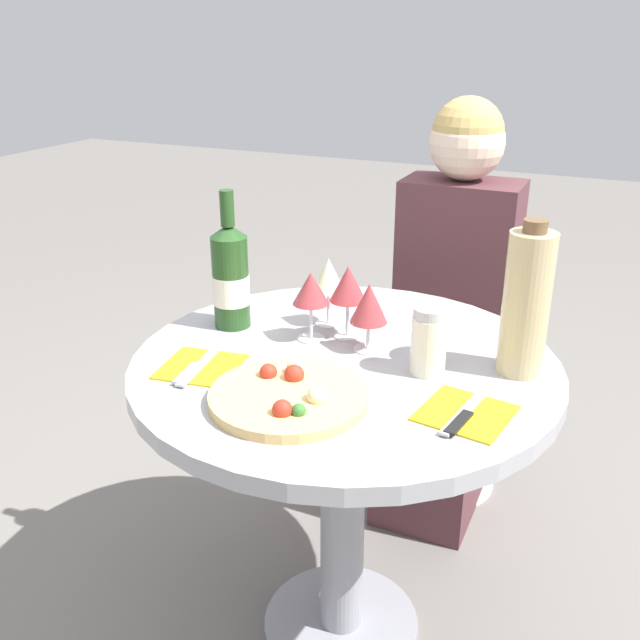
{
  "coord_description": "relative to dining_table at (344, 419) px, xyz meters",
  "views": [
    {
      "loc": [
        0.5,
        -1.22,
        1.37
      ],
      "look_at": [
        -0.03,
        -0.05,
        0.83
      ],
      "focal_mm": 40.0,
      "sensor_mm": 36.0,
      "label": 1
    }
  ],
  "objects": [
    {
      "name": "ground_plane",
      "position": [
        0.0,
        0.0,
        -0.59
      ],
      "size": [
        12.0,
        12.0,
        0.0
      ],
      "primitive_type": "plane",
      "color": "slate",
      "rests_on": "ground"
    },
    {
      "name": "dining_table",
      "position": [
        0.0,
        0.0,
        0.0
      ],
      "size": [
        0.88,
        0.88,
        0.73
      ],
      "color": "gray",
      "rests_on": "ground_plane"
    },
    {
      "name": "chair_behind_diner",
      "position": [
        0.06,
        0.75,
        -0.17
      ],
      "size": [
        0.37,
        0.37,
        0.84
      ],
      "rotation": [
        0.0,
        0.0,
        3.14
      ],
      "color": "silver",
      "rests_on": "ground_plane"
    },
    {
      "name": "seated_diner",
      "position": [
        0.06,
        0.62,
        -0.03
      ],
      "size": [
        0.32,
        0.41,
        1.19
      ],
      "rotation": [
        0.0,
        0.0,
        3.14
      ],
      "color": "#512D33",
      "rests_on": "ground_plane"
    },
    {
      "name": "pizza_large",
      "position": [
        -0.02,
        -0.21,
        0.15
      ],
      "size": [
        0.29,
        0.29,
        0.05
      ],
      "color": "#DBB26B",
      "rests_on": "dining_table"
    },
    {
      "name": "wine_bottle",
      "position": [
        -0.3,
        0.06,
        0.26
      ],
      "size": [
        0.08,
        0.08,
        0.31
      ],
      "color": "#23471E",
      "rests_on": "dining_table"
    },
    {
      "name": "tall_carafe",
      "position": [
        0.33,
        0.09,
        0.29
      ],
      "size": [
        0.09,
        0.09,
        0.31
      ],
      "color": "tan",
      "rests_on": "dining_table"
    },
    {
      "name": "sugar_shaker",
      "position": [
        0.17,
        0.01,
        0.21
      ],
      "size": [
        0.07,
        0.07,
        0.14
      ],
      "color": "silver",
      "rests_on": "dining_table"
    },
    {
      "name": "wine_glass_center",
      "position": [
        -0.04,
        0.11,
        0.26
      ],
      "size": [
        0.08,
        0.08,
        0.16
      ],
      "color": "silver",
      "rests_on": "dining_table"
    },
    {
      "name": "wine_glass_front_left",
      "position": [
        -0.11,
        0.06,
        0.26
      ],
      "size": [
        0.08,
        0.08,
        0.15
      ],
      "color": "silver",
      "rests_on": "dining_table"
    },
    {
      "name": "wine_glass_back_left",
      "position": [
        -0.11,
        0.16,
        0.26
      ],
      "size": [
        0.07,
        0.07,
        0.16
      ],
      "color": "silver",
      "rests_on": "dining_table"
    },
    {
      "name": "wine_glass_front_right",
      "position": [
        0.03,
        0.06,
        0.25
      ],
      "size": [
        0.08,
        0.08,
        0.15
      ],
      "color": "silver",
      "rests_on": "dining_table"
    },
    {
      "name": "place_setting_left",
      "position": [
        -0.25,
        -0.16,
        0.15
      ],
      "size": [
        0.17,
        0.19,
        0.01
      ],
      "color": "gold",
      "rests_on": "dining_table"
    },
    {
      "name": "place_setting_right",
      "position": [
        0.28,
        -0.12,
        0.15
      ],
      "size": [
        0.17,
        0.19,
        0.01
      ],
      "color": "gold",
      "rests_on": "dining_table"
    }
  ]
}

